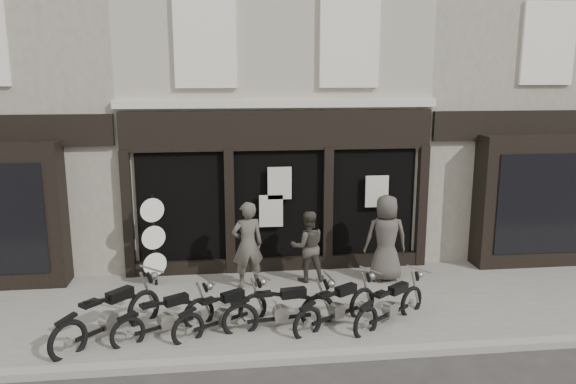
{
  "coord_description": "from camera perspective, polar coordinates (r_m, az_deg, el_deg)",
  "views": [
    {
      "loc": [
        -1.32,
        -9.75,
        4.71
      ],
      "look_at": [
        0.05,
        1.6,
        2.29
      ],
      "focal_mm": 35.0,
      "sensor_mm": 36.0,
      "label": 1
    }
  ],
  "objects": [
    {
      "name": "ground_plane",
      "position": [
        10.91,
        0.77,
        -13.65
      ],
      "size": [
        90.0,
        90.0,
        0.0
      ],
      "primitive_type": "plane",
      "color": "#2D2B28",
      "rests_on": "ground"
    },
    {
      "name": "pavement",
      "position": [
        11.7,
        0.17,
        -11.49
      ],
      "size": [
        30.0,
        4.2,
        0.12
      ],
      "primitive_type": "cube",
      "color": "slate",
      "rests_on": "ground_plane"
    },
    {
      "name": "kerb",
      "position": [
        9.78,
        1.79,
        -16.44
      ],
      "size": [
        30.0,
        0.25,
        0.13
      ],
      "primitive_type": "cube",
      "color": "gray",
      "rests_on": "ground_plane"
    },
    {
      "name": "central_building",
      "position": [
        15.77,
        -2.11,
        9.64
      ],
      "size": [
        7.3,
        6.22,
        8.34
      ],
      "color": "#A59E8E",
      "rests_on": "ground"
    },
    {
      "name": "neighbour_left",
      "position": [
        16.45,
        -24.98,
        8.5
      ],
      "size": [
        5.6,
        6.73,
        8.34
      ],
      "color": "#9C9784",
      "rests_on": "ground"
    },
    {
      "name": "neighbour_right",
      "position": [
        17.44,
        19.47,
        9.07
      ],
      "size": [
        5.6,
        6.73,
        8.34
      ],
      "color": "#9C9784",
      "rests_on": "ground"
    },
    {
      "name": "motorcycle_0",
      "position": [
        10.66,
        -17.68,
        -12.25
      ],
      "size": [
        1.78,
        1.89,
        1.12
      ],
      "rotation": [
        0.0,
        0.0,
        0.83
      ],
      "color": "black",
      "rests_on": "ground"
    },
    {
      "name": "motorcycle_1",
      "position": [
        10.54,
        -12.3,
        -12.59
      ],
      "size": [
        1.82,
        1.23,
        0.96
      ],
      "rotation": [
        0.0,
        0.0,
        0.52
      ],
      "color": "black",
      "rests_on": "ground"
    },
    {
      "name": "motorcycle_2",
      "position": [
        10.54,
        -6.64,
        -12.38
      ],
      "size": [
        1.81,
        1.29,
        0.97
      ],
      "rotation": [
        0.0,
        0.0,
        0.56
      ],
      "color": "black",
      "rests_on": "ground"
    },
    {
      "name": "motorcycle_3",
      "position": [
        10.55,
        -0.7,
        -12.14
      ],
      "size": [
        2.15,
        0.65,
        1.03
      ],
      "rotation": [
        0.0,
        0.0,
        0.15
      ],
      "color": "black",
      "rests_on": "ground"
    },
    {
      "name": "motorcycle_4",
      "position": [
        10.73,
        4.99,
        -11.83
      ],
      "size": [
        1.84,
        1.33,
        0.99
      ],
      "rotation": [
        0.0,
        0.0,
        0.56
      ],
      "color": "black",
      "rests_on": "ground"
    },
    {
      "name": "motorcycle_5",
      "position": [
        10.93,
        10.36,
        -11.56
      ],
      "size": [
        1.77,
        1.4,
        0.98
      ],
      "rotation": [
        0.0,
        0.0,
        0.63
      ],
      "color": "black",
      "rests_on": "ground"
    },
    {
      "name": "man_left",
      "position": [
        12.23,
        -4.14,
        -5.38
      ],
      "size": [
        0.78,
        0.6,
        1.92
      ],
      "primitive_type": "imported",
      "rotation": [
        0.0,
        0.0,
        3.37
      ],
      "color": "#49453C",
      "rests_on": "pavement"
    },
    {
      "name": "man_centre",
      "position": [
        12.62,
        2.0,
        -5.52
      ],
      "size": [
        0.82,
        0.66,
        1.61
      ],
      "primitive_type": "imported",
      "rotation": [
        0.0,
        0.0,
        3.2
      ],
      "color": "#3B3730",
      "rests_on": "pavement"
    },
    {
      "name": "man_right",
      "position": [
        12.79,
        9.92,
        -4.64
      ],
      "size": [
        0.98,
        0.66,
        1.96
      ],
      "primitive_type": "imported",
      "rotation": [
        0.0,
        0.0,
        3.11
      ],
      "color": "#433E38",
      "rests_on": "pavement"
    },
    {
      "name": "advert_sign_post",
      "position": [
        12.63,
        -13.44,
        -5.23
      ],
      "size": [
        0.49,
        0.34,
        2.17
      ],
      "rotation": [
        0.0,
        0.0,
        0.43
      ],
      "color": "black",
      "rests_on": "ground"
    }
  ]
}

